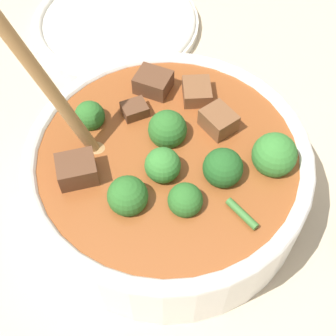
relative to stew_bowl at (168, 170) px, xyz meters
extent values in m
plane|color=#C6B293|center=(0.00, 0.00, -0.05)|extent=(4.00, 4.00, 0.00)
cylinder|color=white|center=(0.00, 0.00, -0.01)|extent=(0.29, 0.29, 0.08)
torus|color=white|center=(0.00, 0.00, 0.03)|extent=(0.29, 0.29, 0.02)
cylinder|color=brown|center=(0.00, 0.00, 0.00)|extent=(0.26, 0.26, 0.05)
sphere|color=#2D6B28|center=(-0.01, 0.02, 0.04)|extent=(0.04, 0.04, 0.04)
cylinder|color=#6B9956|center=(-0.01, 0.02, 0.01)|extent=(0.01, 0.01, 0.02)
sphere|color=#2D6B28|center=(-0.02, -0.06, 0.04)|extent=(0.04, 0.04, 0.04)
cylinder|color=#6B9956|center=(-0.02, -0.06, 0.01)|extent=(0.01, 0.01, 0.02)
sphere|color=#2D6B28|center=(-0.09, 0.02, 0.04)|extent=(0.03, 0.03, 0.03)
cylinder|color=#6B9956|center=(-0.09, 0.02, 0.01)|extent=(0.01, 0.01, 0.01)
sphere|color=#387F33|center=(0.10, 0.01, 0.04)|extent=(0.04, 0.04, 0.04)
cylinder|color=#6B9956|center=(0.10, 0.01, 0.01)|extent=(0.02, 0.02, 0.02)
sphere|color=#2D6B28|center=(0.03, -0.05, 0.04)|extent=(0.03, 0.03, 0.03)
cylinder|color=#6B9956|center=(0.03, -0.05, 0.01)|extent=(0.01, 0.01, 0.01)
sphere|color=#387F33|center=(0.00, -0.02, 0.04)|extent=(0.03, 0.03, 0.03)
cylinder|color=#6B9956|center=(0.00, -0.02, 0.02)|extent=(0.01, 0.01, 0.02)
sphere|color=#235B23|center=(0.06, -0.01, 0.04)|extent=(0.04, 0.04, 0.04)
cylinder|color=#6B9956|center=(0.06, -0.01, 0.01)|extent=(0.01, 0.01, 0.02)
cube|color=brown|center=(0.01, 0.08, 0.03)|extent=(0.04, 0.04, 0.03)
cube|color=brown|center=(-0.08, -0.04, 0.04)|extent=(0.05, 0.04, 0.03)
cube|color=brown|center=(0.04, 0.04, 0.04)|extent=(0.04, 0.04, 0.02)
cube|color=brown|center=(-0.05, 0.04, 0.03)|extent=(0.03, 0.03, 0.02)
cube|color=brown|center=(-0.04, 0.08, 0.04)|extent=(0.04, 0.04, 0.03)
cylinder|color=#3D7533|center=(0.08, -0.05, 0.03)|extent=(0.03, 0.03, 0.01)
ellipsoid|color=#A87A47|center=(-0.07, -0.01, 0.02)|extent=(0.04, 0.03, 0.01)
cylinder|color=#A87A47|center=(-0.11, -0.01, 0.13)|extent=(0.09, 0.02, 0.22)
cylinder|color=silver|center=(-0.14, 0.26, -0.04)|extent=(0.24, 0.24, 0.01)
torus|color=silver|center=(-0.14, 0.26, -0.04)|extent=(0.23, 0.23, 0.01)
camera|label=1|loc=(0.06, -0.26, 0.40)|focal=50.00mm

